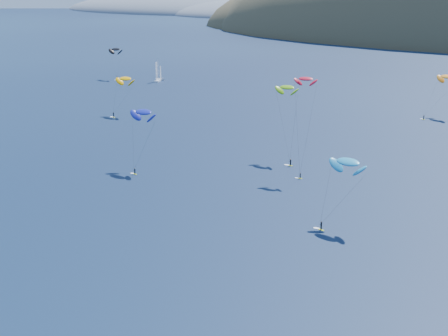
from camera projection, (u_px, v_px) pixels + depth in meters
headland at (195, 14)px, 921.82m from camera, size 460.00×250.00×60.00m
sailboat at (158, 80)px, 321.51m from camera, size 9.56×8.89×11.41m
kitesurfer_1 at (125, 79)px, 243.44m from camera, size 9.25×10.69×16.44m
kitesurfer_3 at (287, 88)px, 185.16m from camera, size 11.00×12.06×22.92m
kitesurfer_5 at (348, 162)px, 135.50m from camera, size 9.51×10.56×16.44m
kitesurfer_9 at (306, 79)px, 168.26m from camera, size 6.47×9.14×27.70m
kitesurfer_10 at (143, 112)px, 175.36m from camera, size 9.32×10.54×18.42m
kitesurfer_11 at (447, 77)px, 240.46m from camera, size 10.06×16.67×17.70m
kitesurfer_12 at (116, 49)px, 327.45m from camera, size 10.18×8.21×17.65m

